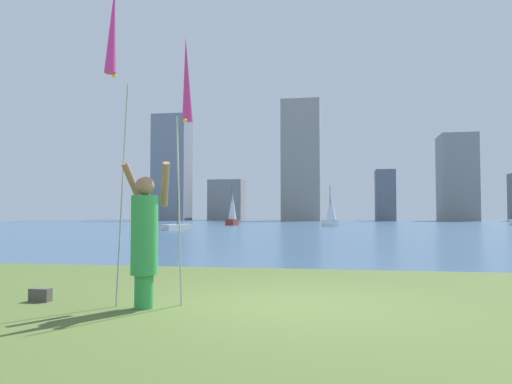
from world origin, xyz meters
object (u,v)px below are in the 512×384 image
bag (40,295)px  kite_flag_left (113,36)px  person (145,236)px  sailboat_0 (331,212)px  kite_flag_right (186,85)px  sailboat_2 (177,226)px  sailboat_4 (232,211)px

bag → kite_flag_left: bearing=-16.3°
person → sailboat_0: (1.35, 46.99, 0.50)m
kite_flag_right → bag: size_ratio=12.98×
person → sailboat_2: (-10.49, 32.09, -0.70)m
kite_flag_right → sailboat_4: sailboat_4 is taller
sailboat_2 → sailboat_4: bearing=87.9°
bag → sailboat_0: sailboat_0 is taller
sailboat_0 → sailboat_2: 19.06m
person → kite_flag_right: bearing=33.4°
bag → sailboat_4: bearing=99.4°
sailboat_0 → sailboat_4: (-11.20, 2.36, 0.12)m
bag → sailboat_0: bearing=86.2°
sailboat_0 → sailboat_2: (-11.84, -14.89, -1.20)m
sailboat_2 → sailboat_4: size_ratio=0.99×
bag → sailboat_0: size_ratio=0.07×
kite_flag_left → sailboat_0: bearing=87.8°
kite_flag_right → sailboat_0: size_ratio=0.91×
kite_flag_right → sailboat_2: 33.57m
kite_flag_right → bag: (-2.15, -0.26, -3.11)m
sailboat_4 → bag: bearing=-80.6°
kite_flag_left → bag: 3.92m
kite_flag_right → sailboat_2: size_ratio=0.84×
bag → sailboat_2: (-8.77, 31.87, 0.20)m
kite_flag_left → kite_flag_right: 1.21m
person → kite_flag_left: size_ratio=0.45×
kite_flag_right → sailboat_4: size_ratio=0.83×
sailboat_0 → sailboat_2: size_ratio=0.93×
bag → sailboat_4: (-8.13, 49.12, 1.52)m
kite_flag_left → kite_flag_right: size_ratio=1.16×
kite_flag_left → bag: (-1.29, 0.38, -3.68)m
sailboat_2 → person: bearing=-71.9°
kite_flag_right → sailboat_2: (-10.92, 31.61, -2.91)m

